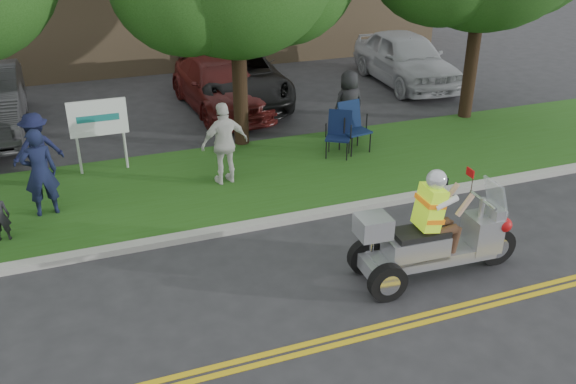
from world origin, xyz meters
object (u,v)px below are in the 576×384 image
object	(u,v)px
lawn_chair_a	(339,131)
parked_car_right	(220,85)
spectator_adult_left	(40,172)
parked_car_mid	(237,76)
lawn_chair_b	(352,123)
trike_scooter	(432,241)
spectator_adult_right	(225,143)
parked_car_far_right	(405,58)

from	to	relation	value
lawn_chair_a	parked_car_right	size ratio (longest dim) A/B	0.22
spectator_adult_left	parked_car_mid	xyz separation A→B (m)	(5.65, 6.10, -0.20)
lawn_chair_a	parked_car_mid	size ratio (longest dim) A/B	0.19
lawn_chair_a	lawn_chair_b	distance (m)	0.47
trike_scooter	spectator_adult_left	size ratio (longest dim) A/B	1.68
lawn_chair_b	parked_car_mid	bearing A→B (deg)	95.28
spectator_adult_right	parked_car_right	size ratio (longest dim) A/B	0.36
trike_scooter	parked_car_right	world-z (taller)	trike_scooter
trike_scooter	parked_car_far_right	size ratio (longest dim) A/B	0.58
parked_car_far_right	parked_car_right	bearing A→B (deg)	-171.17
lawn_chair_b	spectator_adult_left	bearing A→B (deg)	178.22
lawn_chair_b	spectator_adult_right	xyz separation A→B (m)	(-3.37, -0.78, 0.22)
lawn_chair_a	spectator_adult_right	xyz separation A→B (m)	(-2.94, -0.60, 0.29)
parked_car_right	parked_car_mid	bearing A→B (deg)	36.07
lawn_chair_a	lawn_chair_b	xyz separation A→B (m)	(0.43, 0.18, 0.07)
parked_car_far_right	lawn_chair_b	bearing A→B (deg)	-126.97
parked_car_mid	trike_scooter	bearing A→B (deg)	-83.27
parked_car_far_right	trike_scooter	bearing A→B (deg)	-114.14
spectator_adult_left	spectator_adult_right	size ratio (longest dim) A/B	0.98
parked_car_mid	parked_car_right	xyz separation A→B (m)	(-0.70, -0.58, -0.06)
trike_scooter	lawn_chair_a	bearing A→B (deg)	84.61
lawn_chair_b	parked_car_far_right	xyz separation A→B (m)	(4.44, 5.07, 0.09)
parked_car_far_right	spectator_adult_left	bearing A→B (deg)	-147.95
parked_car_right	parked_car_far_right	bearing A→B (deg)	1.05
spectator_adult_left	parked_car_far_right	distance (m)	12.97
parked_car_mid	parked_car_far_right	world-z (taller)	parked_car_far_right
parked_car_mid	spectator_adult_right	bearing A→B (deg)	-102.98
trike_scooter	spectator_adult_right	xyz separation A→B (m)	(-2.18, 4.56, 0.33)
lawn_chair_b	spectator_adult_left	xyz separation A→B (m)	(-7.03, -0.98, 0.20)
spectator_adult_right	parked_car_right	distance (m)	5.49
spectator_adult_right	parked_car_mid	world-z (taller)	spectator_adult_right
parked_car_far_right	parked_car_mid	bearing A→B (deg)	-176.29
spectator_adult_left	parked_car_mid	size ratio (longest dim) A/B	0.31
lawn_chair_b	parked_car_mid	size ratio (longest dim) A/B	0.21
lawn_chair_a	parked_car_right	xyz separation A→B (m)	(-1.64, 4.73, 0.01)
spectator_adult_right	parked_car_mid	distance (m)	6.24
lawn_chair_a	parked_car_mid	distance (m)	5.39
lawn_chair_a	parked_car_mid	xyz separation A→B (m)	(-0.94, 5.30, 0.08)
spectator_adult_left	lawn_chair_b	bearing A→B (deg)	-178.56
lawn_chair_a	trike_scooter	bearing A→B (deg)	-65.69
lawn_chair_a	lawn_chair_b	world-z (taller)	lawn_chair_b
trike_scooter	lawn_chair_b	bearing A→B (deg)	80.44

